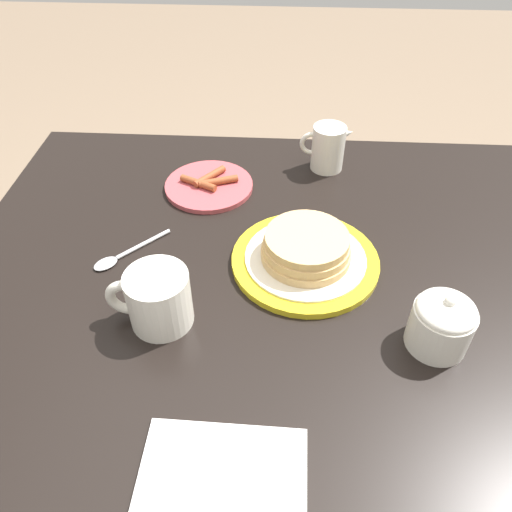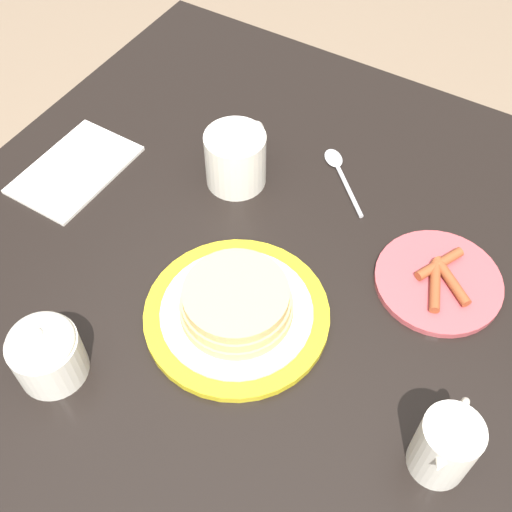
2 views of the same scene
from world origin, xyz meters
name	(u,v)px [view 2 (image 2 of 2)]	position (x,y,z in m)	size (l,w,h in m)	color
ground_plane	(228,479)	(0.00, 0.00, 0.00)	(8.00, 8.00, 0.00)	#7A6651
dining_table	(214,347)	(0.00, 0.00, 0.61)	(1.18, 0.92, 0.73)	black
pancake_plate	(238,306)	(0.00, -0.04, 0.75)	(0.25, 0.25, 0.06)	gold
side_plate_bacon	(439,281)	(0.19, -0.26, 0.74)	(0.18, 0.18, 0.02)	#B2474C
coffee_mug	(237,157)	(0.22, 0.09, 0.78)	(0.13, 0.09, 0.09)	silver
creamer_pitcher	(445,446)	(-0.05, -0.34, 0.78)	(0.11, 0.07, 0.10)	silver
sugar_bowl	(46,352)	(-0.18, 0.11, 0.78)	(0.09, 0.09, 0.10)	silver
napkin	(75,169)	(0.10, 0.32, 0.73)	(0.20, 0.13, 0.01)	silver
spoon	(339,169)	(0.32, -0.04, 0.74)	(0.12, 0.12, 0.01)	silver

